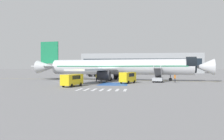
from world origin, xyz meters
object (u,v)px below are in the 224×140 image
traffic_cone_0 (119,80)px  baggage_cart (103,81)px  ground_crew_1 (100,77)px  terminal_building (141,63)px  ground_crew_0 (175,78)px  ground_crew_3 (65,77)px  airliner (117,67)px  service_van_1 (72,79)px  boarding_stairs_forward (158,78)px  fuel_tanker (98,72)px  ground_crew_2 (97,77)px  service_van_0 (128,77)px

traffic_cone_0 → baggage_cart: bearing=-125.5°
ground_crew_1 → terminal_building: 78.25m
baggage_cart → ground_crew_0: 16.47m
ground_crew_3 → terminal_building: terminal_building is taller
terminal_building → ground_crew_3: bearing=-104.6°
ground_crew_1 → ground_crew_3: (-9.09, -0.56, -0.02)m
airliner → ground_crew_1: (-3.93, -3.28, -2.60)m
service_van_1 → baggage_cart: 12.49m
service_van_1 → terminal_building: terminal_building is taller
baggage_cart → terminal_building: terminal_building is taller
ground_crew_3 → boarding_stairs_forward: bearing=-92.7°
boarding_stairs_forward → baggage_cart: size_ratio=2.01×
fuel_tanker → service_van_1: 40.54m
fuel_tanker → ground_crew_0: (22.91, -27.79, -0.63)m
airliner → service_van_1: size_ratio=8.98×
airliner → ground_crew_2: airliner is taller
boarding_stairs_forward → service_van_1: size_ratio=1.02×
ground_crew_2 → ground_crew_0: bearing=-158.0°
fuel_tanker → terminal_building: 55.89m
baggage_cart → traffic_cone_0: size_ratio=3.96×
service_van_1 → baggage_cart: (3.77, 11.86, -1.06)m
airliner → service_van_0: (3.40, -10.65, -2.11)m
ground_crew_2 → traffic_cone_0: bearing=-134.5°
fuel_tanker → ground_crew_2: size_ratio=4.64×
traffic_cone_0 → ground_crew_3: bearing=-177.1°
service_van_0 → service_van_1: bearing=69.4°
fuel_tanker → ground_crew_0: 36.02m
fuel_tanker → ground_crew_3: size_ratio=5.42×
ground_crew_1 → ground_crew_2: bearing=159.0°
ground_crew_1 → ground_crew_3: ground_crew_1 is taller
fuel_tanker → service_van_1: size_ratio=1.60×
service_van_0 → service_van_1: 13.26m
airliner → traffic_cone_0: 4.55m
ground_crew_1 → baggage_cart: bearing=-158.2°
ground_crew_3 → service_van_0: bearing=-109.5°
traffic_cone_0 → airliner: bearing=106.5°
boarding_stairs_forward → baggage_cart: bearing=-163.5°
boarding_stairs_forward → ground_crew_1: (-14.11, 2.89, -0.08)m
baggage_cart → ground_crew_2: bearing=-51.0°
ground_crew_2 → ground_crew_3: (-8.40, 0.90, -0.17)m
baggage_cart → service_van_1: bearing=77.2°
airliner → ground_crew_3: (-13.02, -3.84, -2.62)m
airliner → ground_crew_2: size_ratio=25.95×
fuel_tanker → ground_crew_1: size_ratio=5.32×
baggage_cart → ground_crew_3: bearing=-16.2°
baggage_cart → boarding_stairs_forward: bearing=-167.5°
ground_crew_1 → traffic_cone_0: bearing=-83.8°
ground_crew_1 → terminal_building: size_ratio=0.02×
ground_crew_2 → baggage_cart: bearing=153.4°
service_van_1 → baggage_cart: bearing=-93.3°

